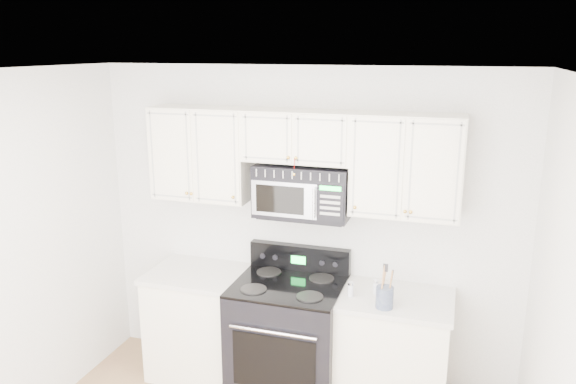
% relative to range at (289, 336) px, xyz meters
% --- Properties ---
extents(room, '(3.51, 3.51, 2.61)m').
position_rel_range_xyz_m(room, '(0.03, -1.39, 0.82)').
color(room, '#9E7E4D').
rests_on(room, ground).
extents(base_cabinet_left, '(0.86, 0.65, 0.92)m').
position_rel_range_xyz_m(base_cabinet_left, '(-0.77, 0.04, -0.06)').
color(base_cabinet_left, white).
rests_on(base_cabinet_left, ground).
extents(base_cabinet_right, '(0.86, 0.65, 0.92)m').
position_rel_range_xyz_m(base_cabinet_right, '(0.83, 0.04, -0.06)').
color(base_cabinet_right, white).
rests_on(base_cabinet_right, ground).
extents(range, '(0.85, 0.77, 1.14)m').
position_rel_range_xyz_m(range, '(0.00, 0.00, 0.00)').
color(range, black).
rests_on(range, ground).
extents(upper_cabinets, '(2.44, 0.37, 0.75)m').
position_rel_range_xyz_m(upper_cabinets, '(0.03, 0.19, 1.45)').
color(upper_cabinets, white).
rests_on(upper_cabinets, ground).
extents(microwave, '(0.74, 0.42, 0.41)m').
position_rel_range_xyz_m(microwave, '(0.07, 0.17, 1.17)').
color(microwave, black).
rests_on(microwave, ground).
extents(utensil_crock, '(0.13, 0.13, 0.34)m').
position_rel_range_xyz_m(utensil_crock, '(0.77, -0.16, 0.52)').
color(utensil_crock, slate).
rests_on(utensil_crock, base_cabinet_right).
extents(shaker_salt, '(0.05, 0.05, 0.11)m').
position_rel_range_xyz_m(shaker_salt, '(0.50, -0.05, 0.49)').
color(shaker_salt, silver).
rests_on(shaker_salt, base_cabinet_right).
extents(shaker_pepper, '(0.05, 0.05, 0.11)m').
position_rel_range_xyz_m(shaker_pepper, '(0.68, 0.06, 0.49)').
color(shaker_pepper, silver).
rests_on(shaker_pepper, base_cabinet_right).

